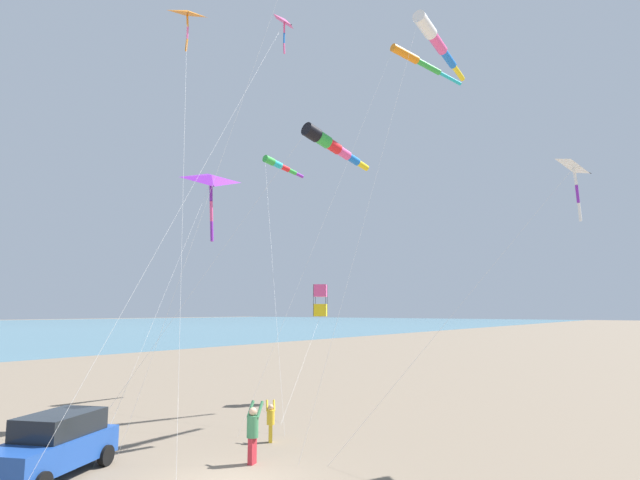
{
  "coord_description": "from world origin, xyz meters",
  "views": [
    {
      "loc": [
        11.8,
        -11.24,
        5.05
      ],
      "look_at": [
        -2.9,
        8.17,
        8.32
      ],
      "focal_mm": 29.51,
      "sensor_mm": 36.0,
      "label": 1
    }
  ],
  "objects_px": {
    "parked_car": "(54,444)",
    "person_adult_flyer": "(253,430)",
    "kite_delta_orange_high_right": "(284,23)",
    "kite_delta_long_streamer_left": "(211,180)",
    "kite_windsock_long_streamer_right": "(330,144)",
    "kite_windsock_white_trailing": "(279,165)",
    "kite_windsock_yellow_midlevel": "(436,41)",
    "person_child_green_jacket": "(271,419)",
    "kite_delta_magenta_far_left": "(575,167)",
    "kite_windsock_small_distant": "(418,61)",
    "kite_box_green_low_center": "(320,300)",
    "kite_delta_teal_far_right": "(187,14)"
  },
  "relations": [
    {
      "from": "kite_delta_teal_far_right",
      "to": "kite_windsock_long_streamer_right",
      "type": "bearing_deg",
      "value": 27.88
    },
    {
      "from": "kite_delta_long_streamer_left",
      "to": "kite_windsock_white_trailing",
      "type": "relative_size",
      "value": 0.8
    },
    {
      "from": "kite_box_green_low_center",
      "to": "kite_delta_long_streamer_left",
      "type": "xyz_separation_m",
      "value": [
        -0.99,
        -7.5,
        5.72
      ]
    },
    {
      "from": "kite_delta_orange_high_right",
      "to": "kite_delta_long_streamer_left",
      "type": "distance_m",
      "value": 8.12
    },
    {
      "from": "kite_delta_orange_high_right",
      "to": "kite_box_green_low_center",
      "type": "xyz_separation_m",
      "value": [
        -3.19,
        7.01,
        -12.66
      ]
    },
    {
      "from": "kite_delta_orange_high_right",
      "to": "kite_windsock_small_distant",
      "type": "distance_m",
      "value": 9.89
    },
    {
      "from": "kite_delta_orange_high_right",
      "to": "kite_windsock_yellow_midlevel",
      "type": "distance_m",
      "value": 7.52
    },
    {
      "from": "person_adult_flyer",
      "to": "kite_delta_magenta_far_left",
      "type": "bearing_deg",
      "value": 38.49
    },
    {
      "from": "parked_car",
      "to": "kite_delta_teal_far_right",
      "type": "distance_m",
      "value": 18.62
    },
    {
      "from": "kite_delta_magenta_far_left",
      "to": "person_adult_flyer",
      "type": "bearing_deg",
      "value": -141.51
    },
    {
      "from": "parked_car",
      "to": "kite_windsock_white_trailing",
      "type": "distance_m",
      "value": 21.97
    },
    {
      "from": "person_adult_flyer",
      "to": "kite_delta_long_streamer_left",
      "type": "xyz_separation_m",
      "value": [
        -6.48,
        3.51,
        10.25
      ]
    },
    {
      "from": "person_child_green_jacket",
      "to": "kite_delta_orange_high_right",
      "type": "bearing_deg",
      "value": 118.42
    },
    {
      "from": "person_child_green_jacket",
      "to": "kite_delta_teal_far_right",
      "type": "bearing_deg",
      "value": -161.48
    },
    {
      "from": "person_child_green_jacket",
      "to": "kite_delta_magenta_far_left",
      "type": "relative_size",
      "value": 0.15
    },
    {
      "from": "parked_car",
      "to": "person_adult_flyer",
      "type": "distance_m",
      "value": 6.12
    },
    {
      "from": "person_child_green_jacket",
      "to": "kite_windsock_yellow_midlevel",
      "type": "distance_m",
      "value": 19.2
    },
    {
      "from": "parked_car",
      "to": "kite_windsock_yellow_midlevel",
      "type": "bearing_deg",
      "value": 65.14
    },
    {
      "from": "kite_delta_long_streamer_left",
      "to": "kite_windsock_white_trailing",
      "type": "height_order",
      "value": "kite_windsock_white_trailing"
    },
    {
      "from": "kite_delta_long_streamer_left",
      "to": "kite_delta_teal_far_right",
      "type": "relative_size",
      "value": 0.63
    },
    {
      "from": "kite_delta_long_streamer_left",
      "to": "kite_delta_magenta_far_left",
      "type": "relative_size",
      "value": 1.12
    },
    {
      "from": "kite_windsock_long_streamer_right",
      "to": "kite_windsock_yellow_midlevel",
      "type": "xyz_separation_m",
      "value": [
        2.54,
        5.43,
        6.15
      ]
    },
    {
      "from": "kite_delta_long_streamer_left",
      "to": "kite_windsock_small_distant",
      "type": "bearing_deg",
      "value": 58.32
    },
    {
      "from": "kite_windsock_small_distant",
      "to": "kite_box_green_low_center",
      "type": "bearing_deg",
      "value": -153.74
    },
    {
      "from": "kite_delta_orange_high_right",
      "to": "kite_box_green_low_center",
      "type": "bearing_deg",
      "value": 114.47
    },
    {
      "from": "kite_windsock_yellow_midlevel",
      "to": "parked_car",
      "type": "bearing_deg",
      "value": -114.86
    },
    {
      "from": "kite_delta_magenta_far_left",
      "to": "kite_windsock_small_distant",
      "type": "xyz_separation_m",
      "value": [
        -9.25,
        6.44,
        9.39
      ]
    },
    {
      "from": "kite_delta_long_streamer_left",
      "to": "kite_windsock_white_trailing",
      "type": "xyz_separation_m",
      "value": [
        -2.96,
        8.26,
        3.1
      ]
    },
    {
      "from": "kite_delta_long_streamer_left",
      "to": "kite_windsock_yellow_midlevel",
      "type": "height_order",
      "value": "kite_windsock_yellow_midlevel"
    },
    {
      "from": "kite_delta_orange_high_right",
      "to": "kite_delta_magenta_far_left",
      "type": "height_order",
      "value": "kite_delta_orange_high_right"
    },
    {
      "from": "kite_windsock_white_trailing",
      "to": "parked_car",
      "type": "bearing_deg",
      "value": -71.52
    },
    {
      "from": "person_child_green_jacket",
      "to": "kite_windsock_long_streamer_right",
      "type": "bearing_deg",
      "value": 45.67
    },
    {
      "from": "person_child_green_jacket",
      "to": "kite_windsock_small_distant",
      "type": "xyz_separation_m",
      "value": [
        1.24,
        11.07,
        18.76
      ]
    },
    {
      "from": "kite_windsock_yellow_midlevel",
      "to": "kite_delta_orange_high_right",
      "type": "bearing_deg",
      "value": -131.56
    },
    {
      "from": "person_adult_flyer",
      "to": "kite_windsock_yellow_midlevel",
      "type": "xyz_separation_m",
      "value": [
        2.69,
        9.63,
        17.1
      ]
    },
    {
      "from": "person_child_green_jacket",
      "to": "kite_box_green_low_center",
      "type": "relative_size",
      "value": 0.24
    },
    {
      "from": "person_adult_flyer",
      "to": "kite_windsock_small_distant",
      "type": "distance_m",
      "value": 22.97
    },
    {
      "from": "kite_box_green_low_center",
      "to": "kite_delta_teal_far_right",
      "type": "bearing_deg",
      "value": -91.15
    },
    {
      "from": "kite_windsock_long_streamer_right",
      "to": "kite_windsock_white_trailing",
      "type": "xyz_separation_m",
      "value": [
        -9.59,
        7.57,
        2.4
      ]
    },
    {
      "from": "person_child_green_jacket",
      "to": "kite_delta_orange_high_right",
      "type": "distance_m",
      "value": 17.51
    },
    {
      "from": "parked_car",
      "to": "person_adult_flyer",
      "type": "xyz_separation_m",
      "value": [
        3.94,
        4.68,
        0.14
      ]
    },
    {
      "from": "kite_windsock_white_trailing",
      "to": "kite_delta_long_streamer_left",
      "type": "bearing_deg",
      "value": -70.27
    },
    {
      "from": "kite_delta_orange_high_right",
      "to": "kite_delta_teal_far_right",
      "type": "xyz_separation_m",
      "value": [
        -3.39,
        -2.88,
        0.28
      ]
    },
    {
      "from": "person_adult_flyer",
      "to": "kite_delta_teal_far_right",
      "type": "bearing_deg",
      "value": 168.87
    },
    {
      "from": "parked_car",
      "to": "person_child_green_jacket",
      "type": "height_order",
      "value": "parked_car"
    },
    {
      "from": "kite_windsock_white_trailing",
      "to": "kite_windsock_small_distant",
      "type": "relative_size",
      "value": 0.74
    },
    {
      "from": "kite_delta_orange_high_right",
      "to": "kite_delta_long_streamer_left",
      "type": "bearing_deg",
      "value": -173.3
    },
    {
      "from": "kite_delta_orange_high_right",
      "to": "kite_delta_magenta_far_left",
      "type": "distance_m",
      "value": 14.23
    },
    {
      "from": "kite_delta_teal_far_right",
      "to": "kite_windsock_small_distant",
      "type": "bearing_deg",
      "value": 66.49
    },
    {
      "from": "parked_car",
      "to": "person_adult_flyer",
      "type": "height_order",
      "value": "person_adult_flyer"
    }
  ]
}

